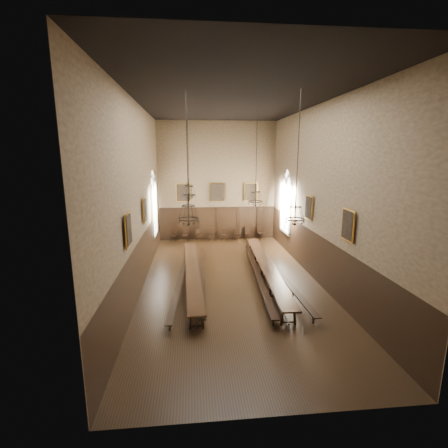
{
  "coord_description": "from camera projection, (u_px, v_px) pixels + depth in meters",
  "views": [
    {
      "loc": [
        -1.91,
        -15.85,
        6.49
      ],
      "look_at": [
        -0.21,
        1.5,
        2.78
      ],
      "focal_mm": 26.0,
      "sensor_mm": 36.0,
      "label": 1
    }
  ],
  "objects": [
    {
      "name": "chair_3",
      "position": [
        212.0,
        237.0,
        25.19
      ],
      "size": [
        0.44,
        0.44,
        0.96
      ],
      "rotation": [
        0.0,
        0.0,
        -0.04
      ],
      "color": "black",
      "rests_on": "floor"
    },
    {
      "name": "portrait_back_2",
      "position": [
        251.0,
        192.0,
        25.09
      ],
      "size": [
        1.1,
        0.12,
        1.4
      ],
      "color": "gold",
      "rests_on": "wall_back"
    },
    {
      "name": "bench_left_outer",
      "position": [
        181.0,
        279.0,
        16.55
      ],
      "size": [
        0.91,
        9.72,
        0.44
      ],
      "rotation": [
        0.0,
        0.0,
        -0.06
      ],
      "color": "black",
      "rests_on": "floor"
    },
    {
      "name": "chandelier_back_right",
      "position": [
        256.0,
        195.0,
        18.99
      ],
      "size": [
        0.87,
        0.87,
        5.33
      ],
      "color": "black",
      "rests_on": "ceiling"
    },
    {
      "name": "ceiling",
      "position": [
        232.0,
        100.0,
        15.09
      ],
      "size": [
        9.0,
        18.0,
        0.02
      ],
      "primitive_type": "cube",
      "color": "black",
      "rests_on": "ground"
    },
    {
      "name": "chair_7",
      "position": [
        261.0,
        235.0,
        25.53
      ],
      "size": [
        0.57,
        0.58,
        1.02
      ],
      "rotation": [
        0.0,
        0.0,
        0.34
      ],
      "color": "black",
      "rests_on": "floor"
    },
    {
      "name": "portrait_back_0",
      "position": [
        183.0,
        193.0,
        24.59
      ],
      "size": [
        1.1,
        0.12,
        1.4
      ],
      "color": "gold",
      "rests_on": "wall_back"
    },
    {
      "name": "window_left",
      "position": [
        154.0,
        203.0,
        21.19
      ],
      "size": [
        0.2,
        2.2,
        4.6
      ],
      "primitive_type": null,
      "color": "white",
      "rests_on": "wall_left"
    },
    {
      "name": "chandelier_back_left",
      "position": [
        189.0,
        188.0,
        18.04
      ],
      "size": [
        0.75,
        0.75,
        4.83
      ],
      "color": "black",
      "rests_on": "ceiling"
    },
    {
      "name": "wainscot_panelling",
      "position": [
        231.0,
        259.0,
        16.7
      ],
      "size": [
        9.0,
        18.0,
        2.5
      ],
      "primitive_type": null,
      "color": "black",
      "rests_on": "floor"
    },
    {
      "name": "chair_6",
      "position": [
        248.0,
        235.0,
        25.51
      ],
      "size": [
        0.49,
        0.49,
        0.98
      ],
      "rotation": [
        0.0,
        0.0,
        0.15
      ],
      "color": "black",
      "rests_on": "floor"
    },
    {
      "name": "portrait_left_0",
      "position": [
        145.0,
        210.0,
        16.75
      ],
      "size": [
        0.12,
        1.0,
        1.3
      ],
      "color": "gold",
      "rests_on": "wall_left"
    },
    {
      "name": "chair_2",
      "position": [
        198.0,
        237.0,
        25.14
      ],
      "size": [
        0.5,
        0.5,
        0.9
      ],
      "rotation": [
        0.0,
        0.0,
        0.31
      ],
      "color": "black",
      "rests_on": "floor"
    },
    {
      "name": "portrait_left_1",
      "position": [
        128.0,
        230.0,
        12.37
      ],
      "size": [
        0.12,
        1.0,
        1.3
      ],
      "color": "gold",
      "rests_on": "wall_left"
    },
    {
      "name": "portrait_right_1",
      "position": [
        348.0,
        225.0,
        13.21
      ],
      "size": [
        0.12,
        1.0,
        1.3
      ],
      "color": "gold",
      "rests_on": "wall_right"
    },
    {
      "name": "wall_right",
      "position": [
        319.0,
        195.0,
        16.46
      ],
      "size": [
        0.02,
        18.0,
        9.0
      ],
      "primitive_type": "cube",
      "color": "#876E53",
      "rests_on": "ground"
    },
    {
      "name": "table_left",
      "position": [
        192.0,
        276.0,
        16.69
      ],
      "size": [
        1.02,
        10.12,
        0.79
      ],
      "rotation": [
        0.0,
        0.0,
        0.03
      ],
      "color": "black",
      "rests_on": "floor"
    },
    {
      "name": "chair_4",
      "position": [
        224.0,
        237.0,
        25.2
      ],
      "size": [
        0.5,
        0.5,
        0.9
      ],
      "rotation": [
        0.0,
        0.0,
        -0.3
      ],
      "color": "black",
      "rests_on": "floor"
    },
    {
      "name": "portrait_right_0",
      "position": [
        309.0,
        208.0,
        17.59
      ],
      "size": [
        0.12,
        1.0,
        1.3
      ],
      "color": "gold",
      "rests_on": "wall_right"
    },
    {
      "name": "chair_1",
      "position": [
        186.0,
        237.0,
        25.02
      ],
      "size": [
        0.52,
        0.52,
        1.0
      ],
      "rotation": [
        0.0,
        0.0,
        -0.2
      ],
      "color": "black",
      "rests_on": "floor"
    },
    {
      "name": "bench_right_outer",
      "position": [
        278.0,
        274.0,
        17.27
      ],
      "size": [
        0.65,
        10.29,
        0.46
      ],
      "rotation": [
        0.0,
        0.0,
        0.03
      ],
      "color": "black",
      "rests_on": "floor"
    },
    {
      "name": "wall_front",
      "position": [
        279.0,
        246.0,
        7.26
      ],
      "size": [
        9.0,
        0.02,
        9.0
      ],
      "primitive_type": "cube",
      "color": "#876E53",
      "rests_on": "ground"
    },
    {
      "name": "chandelier_front_left",
      "position": [
        188.0,
        211.0,
        13.72
      ],
      "size": [
        0.88,
        0.88,
        5.33
      ],
      "color": "black",
      "rests_on": "ceiling"
    },
    {
      "name": "wall_back",
      "position": [
        217.0,
        182.0,
        24.8
      ],
      "size": [
        9.0,
        0.02,
        9.0
      ],
      "primitive_type": "cube",
      "color": "#876E53",
      "rests_on": "ground"
    },
    {
      "name": "chandelier_front_right",
      "position": [
        295.0,
        210.0,
        13.43
      ],
      "size": [
        0.8,
        0.8,
        5.27
      ],
      "color": "black",
      "rests_on": "ceiling"
    },
    {
      "name": "table_right",
      "position": [
        266.0,
        272.0,
        17.25
      ],
      "size": [
        1.25,
        10.7,
        0.83
      ],
      "rotation": [
        0.0,
        0.0,
        -0.05
      ],
      "color": "black",
      "rests_on": "floor"
    },
    {
      "name": "window_right",
      "position": [
        286.0,
        202.0,
        22.03
      ],
      "size": [
        0.2,
        2.2,
        4.6
      ],
      "primitive_type": null,
      "color": "white",
      "rests_on": "wall_right"
    },
    {
      "name": "bench_right_inner",
      "position": [
        257.0,
        275.0,
        17.16
      ],
      "size": [
        0.96,
        10.27,
        0.46
      ],
      "rotation": [
        0.0,
        0.0,
        -0.06
      ],
      "color": "black",
      "rests_on": "floor"
    },
    {
      "name": "portrait_back_1",
      "position": [
        217.0,
        192.0,
        24.84
      ],
      "size": [
        1.1,
        0.12,
        1.4
      ],
      "color": "gold",
      "rests_on": "wall_back"
    },
    {
      "name": "chair_5",
      "position": [
        237.0,
        236.0,
        25.32
      ],
      "size": [
        0.51,
        0.51,
        0.93
      ],
      "rotation": [
        0.0,
        0.0,
        -0.27
      ],
      "color": "black",
      "rests_on": "floor"
    },
    {
      "name": "floor",
      "position": [
        231.0,
        282.0,
        16.97
      ],
      "size": [
        9.0,
        18.0,
        0.02
      ],
      "primitive_type": "cube",
      "color": "black",
      "rests_on": "ground"
    },
    {
      "name": "bench_left_inner",
      "position": [
        202.0,
        276.0,
        16.93
      ],
      "size": [
        0.59,
        9.68,
        0.44
      ],
      "rotation": [
        0.0,
        0.0,
        -0.03
      ],
      "color": "black",
      "rests_on": "floor"
    },
    {
      "name": "wall_left",
      "position": [
        138.0,
        197.0,
        15.6
      ],
      "size": [
        0.02,
        18.0,
        9.0
      ],
      "primitive_type": "cube",
      "color": "#876E53",
      "rests_on": "ground"
    },
    {
      "name": "chair_0",
      "position": [
        173.0,
        238.0,
        24.86
      ],
      "size": [
        0.52,
        0.52,
        0.92
      ],
      "rotation": [
        0.0,
        0.0,
        -0.33
      ],
      "color": "black",
      "rests_on": "floor"
    }
  ]
}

